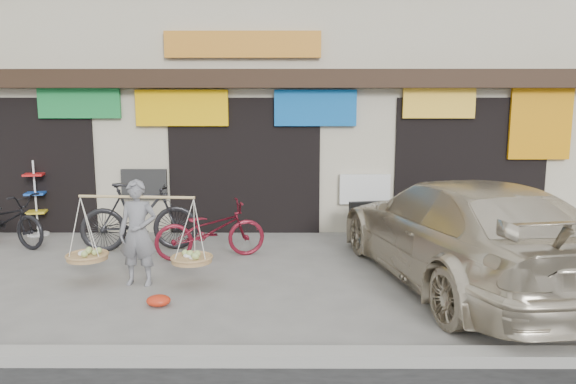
{
  "coord_description": "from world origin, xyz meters",
  "views": [
    {
      "loc": [
        0.9,
        -6.69,
        2.42
      ],
      "look_at": [
        0.88,
        0.9,
        1.23
      ],
      "focal_mm": 32.0,
      "sensor_mm": 36.0,
      "label": 1
    }
  ],
  "objects_px": {
    "street_vendor": "(138,237)",
    "bike_2": "(210,230)",
    "bike_0": "(6,220)",
    "suv": "(459,231)",
    "bike_1": "(139,217)",
    "display_rack": "(36,205)"
  },
  "relations": [
    {
      "from": "street_vendor",
      "to": "bike_2",
      "type": "relative_size",
      "value": 1.13
    },
    {
      "from": "bike_0",
      "to": "suv",
      "type": "bearing_deg",
      "value": -81.4
    },
    {
      "from": "bike_0",
      "to": "bike_1",
      "type": "relative_size",
      "value": 0.92
    },
    {
      "from": "bike_0",
      "to": "bike_2",
      "type": "bearing_deg",
      "value": -77.75
    },
    {
      "from": "bike_2",
      "to": "suv",
      "type": "xyz_separation_m",
      "value": [
        3.72,
        -1.24,
        0.27
      ]
    },
    {
      "from": "bike_0",
      "to": "street_vendor",
      "type": "bearing_deg",
      "value": -101.31
    },
    {
      "from": "bike_0",
      "to": "display_rack",
      "type": "distance_m",
      "value": 0.87
    },
    {
      "from": "display_rack",
      "to": "street_vendor",
      "type": "bearing_deg",
      "value": -45.62
    },
    {
      "from": "street_vendor",
      "to": "bike_0",
      "type": "relative_size",
      "value": 1.11
    },
    {
      "from": "street_vendor",
      "to": "display_rack",
      "type": "height_order",
      "value": "street_vendor"
    },
    {
      "from": "suv",
      "to": "display_rack",
      "type": "distance_m",
      "value": 7.93
    },
    {
      "from": "bike_1",
      "to": "display_rack",
      "type": "relative_size",
      "value": 1.35
    },
    {
      "from": "street_vendor",
      "to": "display_rack",
      "type": "xyz_separation_m",
      "value": [
        -2.88,
        2.95,
        -0.08
      ]
    },
    {
      "from": "bike_1",
      "to": "display_rack",
      "type": "distance_m",
      "value": 2.65
    },
    {
      "from": "bike_1",
      "to": "bike_2",
      "type": "relative_size",
      "value": 1.1
    },
    {
      "from": "street_vendor",
      "to": "bike_1",
      "type": "relative_size",
      "value": 1.03
    },
    {
      "from": "display_rack",
      "to": "suv",
      "type": "bearing_deg",
      "value": -21.01
    },
    {
      "from": "street_vendor",
      "to": "suv",
      "type": "height_order",
      "value": "suv"
    },
    {
      "from": "bike_2",
      "to": "bike_0",
      "type": "bearing_deg",
      "value": 62.02
    },
    {
      "from": "bike_0",
      "to": "display_rack",
      "type": "bearing_deg",
      "value": 13.75
    },
    {
      "from": "bike_1",
      "to": "suv",
      "type": "relative_size",
      "value": 0.37
    },
    {
      "from": "bike_0",
      "to": "bike_2",
      "type": "height_order",
      "value": "bike_0"
    }
  ]
}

